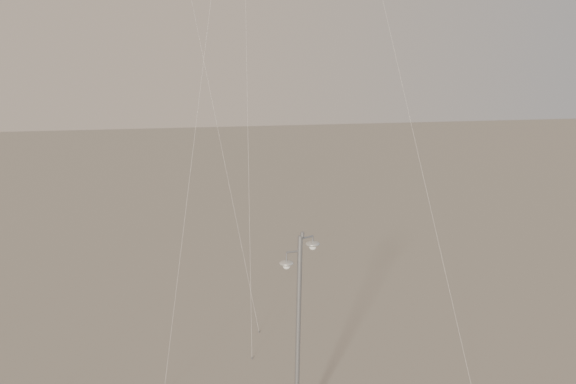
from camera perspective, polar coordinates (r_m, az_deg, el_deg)
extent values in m
cylinder|color=gray|center=(29.72, 0.71, -10.53)|extent=(0.33, 0.18, 7.95)
cylinder|color=gray|center=(28.37, 1.03, -3.04)|extent=(0.14, 0.14, 0.18)
cylinder|color=gray|center=(28.57, 1.40, -3.23)|extent=(0.46, 0.32, 0.07)
cylinder|color=gray|center=(28.77, 1.77, -3.43)|extent=(0.06, 0.06, 0.30)
ellipsoid|color=beige|center=(28.82, 1.77, -3.72)|extent=(0.52, 0.52, 0.18)
cylinder|color=gray|center=(28.44, 0.46, -4.26)|extent=(0.60, 0.19, 0.07)
cylinder|color=gray|center=(28.39, -0.11, -4.71)|extent=(0.06, 0.06, 0.40)
ellipsoid|color=beige|center=(28.45, -0.11, -5.09)|extent=(0.52, 0.52, 0.18)
cylinder|color=beige|center=(34.92, -6.17, 8.02)|extent=(4.16, 6.94, 25.57)
cylinder|color=gray|center=(37.74, -2.58, -11.72)|extent=(0.06, 0.06, 0.10)
cylinder|color=beige|center=(35.60, 8.23, 7.08)|extent=(2.77, 13.72, 24.37)
cylinder|color=beige|center=(42.80, -6.34, 10.86)|extent=(4.67, 11.38, 28.43)
cylinder|color=gray|center=(40.53, -2.07, -9.90)|extent=(0.06, 0.06, 0.10)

